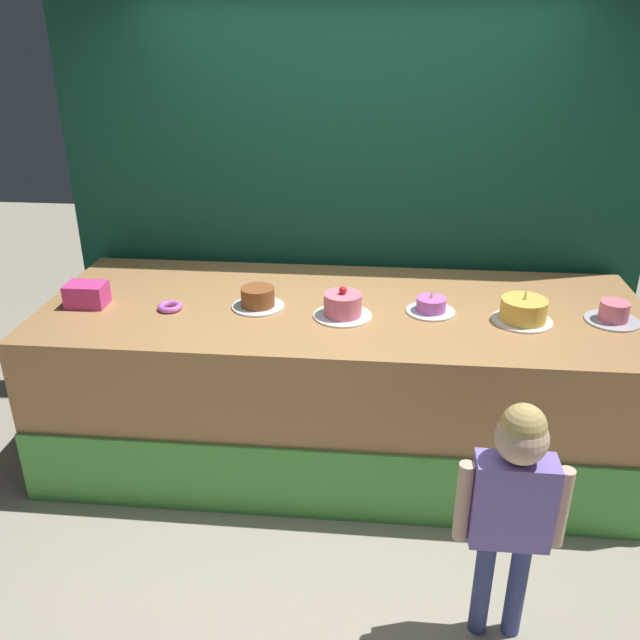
# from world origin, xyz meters

# --- Properties ---
(ground_plane) EXTENTS (12.00, 12.00, 0.00)m
(ground_plane) POSITION_xyz_m (0.00, 0.00, 0.00)
(ground_plane) COLOR #ADA38E
(stage_platform) EXTENTS (3.29, 1.29, 0.93)m
(stage_platform) POSITION_xyz_m (0.00, 0.63, 0.46)
(stage_platform) COLOR #B27F4C
(stage_platform) RESTS_ON ground_plane
(curtain_backdrop) EXTENTS (3.59, 0.08, 2.85)m
(curtain_backdrop) POSITION_xyz_m (0.00, 1.37, 1.43)
(curtain_backdrop) COLOR #144C38
(curtain_backdrop) RESTS_ON ground_plane
(child_figure) EXTENTS (0.43, 0.20, 1.11)m
(child_figure) POSITION_xyz_m (0.73, -0.62, 0.72)
(child_figure) COLOR #3F4C8C
(child_figure) RESTS_ON ground_plane
(pink_box) EXTENTS (0.21, 0.15, 0.13)m
(pink_box) POSITION_xyz_m (-1.40, 0.50, 0.99)
(pink_box) COLOR #E63C93
(pink_box) RESTS_ON stage_platform
(donut) EXTENTS (0.13, 0.13, 0.03)m
(donut) POSITION_xyz_m (-0.93, 0.49, 0.95)
(donut) COLOR #CC66D8
(donut) RESTS_ON stage_platform
(cake_far_left) EXTENTS (0.29, 0.29, 0.11)m
(cake_far_left) POSITION_xyz_m (-0.47, 0.57, 0.98)
(cake_far_left) COLOR silver
(cake_far_left) RESTS_ON stage_platform
(cake_left) EXTENTS (0.31, 0.31, 0.17)m
(cake_left) POSITION_xyz_m (0.00, 0.49, 0.99)
(cake_left) COLOR white
(cake_left) RESTS_ON stage_platform
(cake_center) EXTENTS (0.26, 0.26, 0.13)m
(cake_center) POSITION_xyz_m (0.47, 0.59, 0.96)
(cake_center) COLOR silver
(cake_center) RESTS_ON stage_platform
(cake_right) EXTENTS (0.31, 0.31, 0.18)m
(cake_right) POSITION_xyz_m (0.93, 0.52, 0.99)
(cake_right) COLOR white
(cake_right) RESTS_ON stage_platform
(cake_far_right) EXTENTS (0.28, 0.28, 0.11)m
(cake_far_right) POSITION_xyz_m (1.40, 0.56, 0.98)
(cake_far_right) COLOR silver
(cake_far_right) RESTS_ON stage_platform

